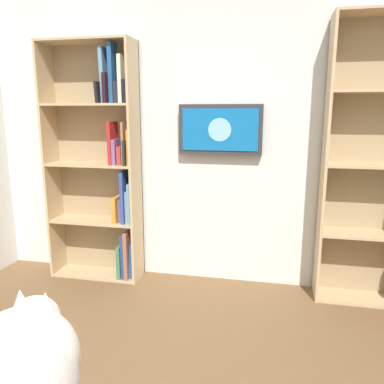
% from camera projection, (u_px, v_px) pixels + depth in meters
% --- Properties ---
extents(wall_back, '(4.52, 0.06, 2.70)m').
position_uv_depth(wall_back, '(230.00, 132.00, 3.31)').
color(wall_back, silver).
rests_on(wall_back, ground).
extents(bookshelf_right, '(0.84, 0.28, 2.12)m').
position_uv_depth(bookshelf_right, '(104.00, 165.00, 3.44)').
color(bookshelf_right, tan).
rests_on(bookshelf_right, ground).
extents(wall_mounted_tv, '(0.71, 0.07, 0.42)m').
position_uv_depth(wall_mounted_tv, '(220.00, 130.00, 3.24)').
color(wall_mounted_tv, '#333338').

